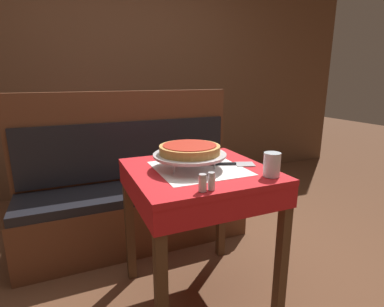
# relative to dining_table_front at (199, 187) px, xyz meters

# --- Properties ---
(ground_plane) EXTENTS (14.00, 14.00, 0.00)m
(ground_plane) POSITION_rel_dining_table_front_xyz_m (0.00, 0.00, -0.67)
(ground_plane) COLOR brown
(dining_table_front) EXTENTS (0.70, 0.70, 0.77)m
(dining_table_front) POSITION_rel_dining_table_front_xyz_m (0.00, 0.00, 0.00)
(dining_table_front) COLOR red
(dining_table_front) RESTS_ON ground_plane
(dining_table_rear) EXTENTS (0.74, 0.74, 0.77)m
(dining_table_rear) POSITION_rel_dining_table_front_xyz_m (-0.34, 1.51, 0.00)
(dining_table_rear) COLOR red
(dining_table_rear) RESTS_ON ground_plane
(booth_bench) EXTENTS (1.64, 0.47, 1.13)m
(booth_bench) POSITION_rel_dining_table_front_xyz_m (-0.18, 0.75, -0.34)
(booth_bench) COLOR brown
(booth_bench) RESTS_ON ground_plane
(back_wall_panel) EXTENTS (6.00, 0.04, 2.40)m
(back_wall_panel) POSITION_rel_dining_table_front_xyz_m (0.00, 2.02, 0.53)
(back_wall_panel) COLOR brown
(back_wall_panel) RESTS_ON ground_plane
(pizza_pan_stand) EXTENTS (0.38, 0.38, 0.08)m
(pizza_pan_stand) POSITION_rel_dining_table_front_xyz_m (-0.04, 0.02, 0.17)
(pizza_pan_stand) COLOR #ADADB2
(pizza_pan_stand) RESTS_ON dining_table_front
(deep_dish_pizza) EXTENTS (0.31, 0.31, 0.05)m
(deep_dish_pizza) POSITION_rel_dining_table_front_xyz_m (-0.04, 0.02, 0.20)
(deep_dish_pizza) COLOR #C68E47
(deep_dish_pizza) RESTS_ON pizza_pan_stand
(pizza_server) EXTENTS (0.25, 0.14, 0.01)m
(pizza_server) POSITION_rel_dining_table_front_xyz_m (0.19, -0.02, 0.11)
(pizza_server) COLOR #BCBCC1
(pizza_server) RESTS_ON dining_table_front
(water_glass_near) EXTENTS (0.08, 0.08, 0.11)m
(water_glass_near) POSITION_rel_dining_table_front_xyz_m (0.26, -0.26, 0.16)
(water_glass_near) COLOR silver
(water_glass_near) RESTS_ON dining_table_front
(salt_shaker) EXTENTS (0.03, 0.03, 0.07)m
(salt_shaker) POSITION_rel_dining_table_front_xyz_m (-0.12, -0.30, 0.14)
(salt_shaker) COLOR silver
(salt_shaker) RESTS_ON dining_table_front
(pepper_shaker) EXTENTS (0.03, 0.03, 0.08)m
(pepper_shaker) POSITION_rel_dining_table_front_xyz_m (-0.08, -0.30, 0.14)
(pepper_shaker) COLOR silver
(pepper_shaker) RESTS_ON dining_table_front
(condiment_caddy) EXTENTS (0.15, 0.15, 0.16)m
(condiment_caddy) POSITION_rel_dining_table_front_xyz_m (-0.40, 1.54, 0.14)
(condiment_caddy) COLOR black
(condiment_caddy) RESTS_ON dining_table_rear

